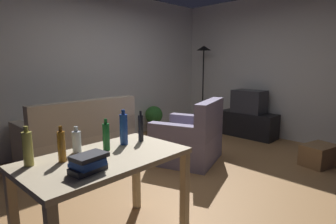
{
  "coord_description": "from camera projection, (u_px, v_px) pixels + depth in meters",
  "views": [
    {
      "loc": [
        -2.63,
        -2.24,
        1.44
      ],
      "look_at": [
        0.1,
        0.5,
        0.75
      ],
      "focal_mm": 29.43,
      "sensor_mm": 36.0,
      "label": 1
    }
  ],
  "objects": [
    {
      "name": "ground_plane",
      "position": [
        189.0,
        174.0,
        3.64
      ],
      "size": [
        5.2,
        4.4,
        0.02
      ],
      "primitive_type": "cube",
      "color": "#9E7042"
    },
    {
      "name": "wall_rear",
      "position": [
        97.0,
        68.0,
        4.94
      ],
      "size": [
        5.2,
        0.1,
        2.7
      ],
      "primitive_type": "cube",
      "color": "silver",
      "rests_on": "ground_plane"
    },
    {
      "name": "wall_right",
      "position": [
        280.0,
        68.0,
        5.21
      ],
      "size": [
        0.1,
        4.4,
        2.7
      ],
      "primitive_type": "cube",
      "color": "silver",
      "rests_on": "ground_plane"
    },
    {
      "name": "couch",
      "position": [
        79.0,
        138.0,
        4.18
      ],
      "size": [
        1.61,
        0.84,
        0.92
      ],
      "rotation": [
        0.0,
        0.0,
        3.14
      ],
      "color": "beige",
      "rests_on": "ground_plane"
    },
    {
      "name": "tv_stand",
      "position": [
        248.0,
        124.0,
        5.45
      ],
      "size": [
        0.44,
        1.1,
        0.48
      ],
      "rotation": [
        0.0,
        0.0,
        1.57
      ],
      "color": "black",
      "rests_on": "ground_plane"
    },
    {
      "name": "tv",
      "position": [
        249.0,
        101.0,
        5.37
      ],
      "size": [
        0.41,
        0.6,
        0.44
      ],
      "rotation": [
        0.0,
        0.0,
        1.57
      ],
      "color": "#2D2D33",
      "rests_on": "tv_stand"
    },
    {
      "name": "torchiere_lamp",
      "position": [
        203.0,
        64.0,
        6.04
      ],
      "size": [
        0.32,
        0.32,
        1.81
      ],
      "color": "black",
      "rests_on": "ground_plane"
    },
    {
      "name": "desk",
      "position": [
        106.0,
        170.0,
        2.06
      ],
      "size": [
        1.23,
        0.75,
        0.76
      ],
      "rotation": [
        0.0,
        0.0,
        0.04
      ],
      "color": "#C6B28E",
      "rests_on": "ground_plane"
    },
    {
      "name": "potted_plant",
      "position": [
        154.0,
        118.0,
        5.66
      ],
      "size": [
        0.36,
        0.36,
        0.57
      ],
      "color": "brown",
      "rests_on": "ground_plane"
    },
    {
      "name": "armchair",
      "position": [
        191.0,
        140.0,
        4.07
      ],
      "size": [
        1.13,
        1.1,
        0.92
      ],
      "rotation": [
        0.0,
        0.0,
        3.49
      ],
      "color": "gray",
      "rests_on": "ground_plane"
    },
    {
      "name": "storage_box",
      "position": [
        319.0,
        155.0,
        3.91
      ],
      "size": [
        0.55,
        0.44,
        0.3
      ],
      "primitive_type": "cube",
      "rotation": [
        0.0,
        0.0,
        -0.24
      ],
      "color": "olive",
      "rests_on": "ground_plane"
    },
    {
      "name": "bottle_squat",
      "position": [
        28.0,
        148.0,
        1.83
      ],
      "size": [
        0.06,
        0.06,
        0.27
      ],
      "color": "#BCB24C",
      "rests_on": "desk"
    },
    {
      "name": "bottle_amber",
      "position": [
        62.0,
        146.0,
        1.91
      ],
      "size": [
        0.05,
        0.05,
        0.26
      ],
      "color": "#9E6019",
      "rests_on": "desk"
    },
    {
      "name": "bottle_clear",
      "position": [
        77.0,
        141.0,
        2.11
      ],
      "size": [
        0.07,
        0.07,
        0.2
      ],
      "color": "silver",
      "rests_on": "desk"
    },
    {
      "name": "bottle_green",
      "position": [
        106.0,
        137.0,
        2.16
      ],
      "size": [
        0.05,
        0.05,
        0.25
      ],
      "color": "#1E722D",
      "rests_on": "desk"
    },
    {
      "name": "bottle_blue",
      "position": [
        124.0,
        129.0,
        2.31
      ],
      "size": [
        0.07,
        0.07,
        0.3
      ],
      "color": "#2347A3",
      "rests_on": "desk"
    },
    {
      "name": "bottle_dark",
      "position": [
        141.0,
        128.0,
        2.42
      ],
      "size": [
        0.05,
        0.05,
        0.27
      ],
      "color": "black",
      "rests_on": "desk"
    },
    {
      "name": "book_stack",
      "position": [
        88.0,
        163.0,
        1.73
      ],
      "size": [
        0.24,
        0.2,
        0.12
      ],
      "color": "#333338",
      "rests_on": "desk"
    }
  ]
}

